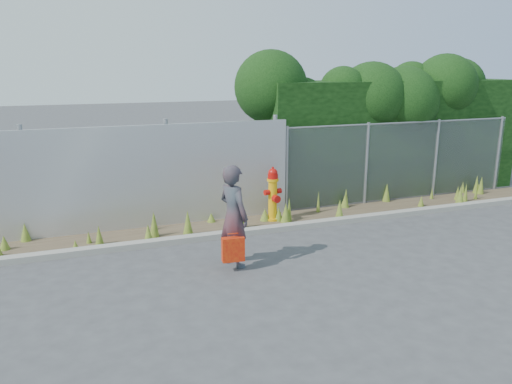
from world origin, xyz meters
name	(u,v)px	position (x,y,z in m)	size (l,w,h in m)	color
ground	(299,264)	(0.00, 0.00, 0.00)	(80.00, 80.00, 0.00)	#3E3E41
curb	(263,230)	(0.00, 1.80, 0.06)	(16.00, 0.22, 0.12)	gray
weed_strip	(244,218)	(-0.20, 2.46, 0.15)	(16.00, 1.32, 0.55)	#4D3D2C
corrugated_fence	(93,181)	(-3.25, 3.01, 1.10)	(8.50, 0.21, 2.30)	#B2B5BA
chainlink_fence	(402,161)	(4.25, 3.00, 1.03)	(6.50, 0.07, 2.05)	gray
hedge	(387,116)	(4.39, 3.99, 2.08)	(7.99, 2.22, 3.77)	black
fire_hydrant	(273,195)	(0.50, 2.49, 0.60)	(0.41, 0.37, 1.23)	#E5A60C
woman	(234,216)	(-1.09, 0.37, 0.89)	(0.65, 0.43, 1.78)	#0E4F5A
red_tote_bag	(233,249)	(-1.19, 0.10, 0.40)	(0.38, 0.14, 0.49)	#B4100A
black_shoulder_bag	(234,207)	(-1.03, 0.51, 1.01)	(0.23, 0.10, 0.17)	black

